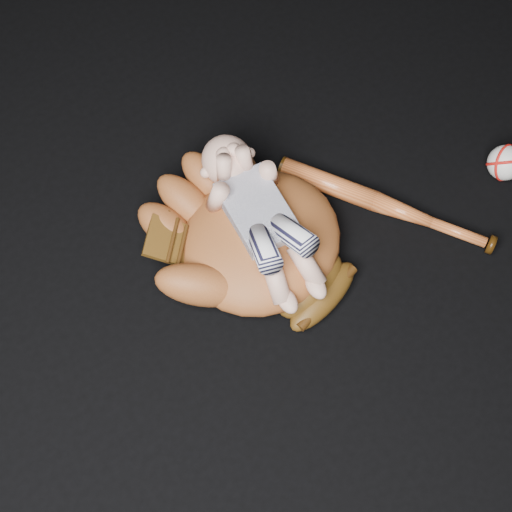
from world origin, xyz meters
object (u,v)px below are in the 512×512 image
baseball_bat (386,205)px  baseball_glove (261,237)px  baseball (505,163)px  newborn_baby (265,221)px

baseball_bat → baseball_glove: bearing=166.0°
baseball_glove → baseball: baseball_glove is taller
baseball_bat → baseball: bearing=-14.7°
baseball → baseball_glove: bearing=165.6°
newborn_baby → baseball_bat: (0.23, -0.06, -0.10)m
baseball_glove → baseball: size_ratio=6.17×
baseball_glove → baseball: (0.48, -0.12, -0.03)m
baseball_bat → baseball: baseball is taller
baseball → newborn_baby: bearing=165.3°
baseball_glove → newborn_baby: newborn_baby is taller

